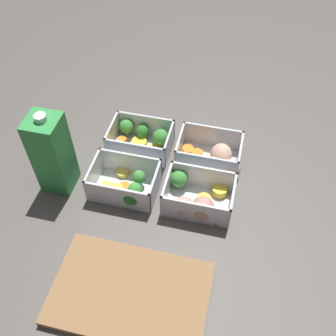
{
  "coord_description": "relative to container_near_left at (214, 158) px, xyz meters",
  "views": [
    {
      "loc": [
        -0.13,
        0.55,
        0.69
      ],
      "look_at": [
        0.0,
        0.0,
        0.02
      ],
      "focal_mm": 42.0,
      "sensor_mm": 36.0,
      "label": 1
    }
  ],
  "objects": [
    {
      "name": "ground_plane",
      "position": [
        0.1,
        0.05,
        -0.02
      ],
      "size": [
        4.0,
        4.0,
        0.0
      ],
      "primitive_type": "plane",
      "color": "#56514C"
    },
    {
      "name": "container_near_left",
      "position": [
        0.0,
        0.0,
        0.0
      ],
      "size": [
        0.16,
        0.12,
        0.06
      ],
      "color": "silver",
      "rests_on": "ground_plane"
    },
    {
      "name": "container_near_right",
      "position": [
        0.18,
        -0.02,
        -0.0
      ],
      "size": [
        0.14,
        0.1,
        0.06
      ],
      "color": "silver",
      "rests_on": "ground_plane"
    },
    {
      "name": "container_far_left",
      "position": [
        0.02,
        0.12,
        0.0
      ],
      "size": [
        0.14,
        0.12,
        0.06
      ],
      "color": "silver",
      "rests_on": "ground_plane"
    },
    {
      "name": "container_far_right",
      "position": [
        0.17,
        0.12,
        -0.0
      ],
      "size": [
        0.14,
        0.11,
        0.06
      ],
      "color": "silver",
      "rests_on": "ground_plane"
    },
    {
      "name": "juice_carton",
      "position": [
        0.32,
        0.13,
        0.07
      ],
      "size": [
        0.07,
        0.07,
        0.2
      ],
      "color": "green",
      "rests_on": "ground_plane"
    },
    {
      "name": "cutting_board",
      "position": [
        0.1,
        0.35,
        -0.02
      ],
      "size": [
        0.28,
        0.18,
        0.02
      ],
      "color": "olive",
      "rests_on": "ground_plane"
    }
  ]
}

